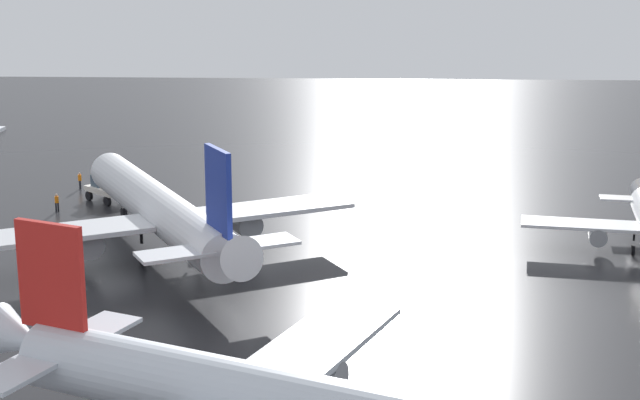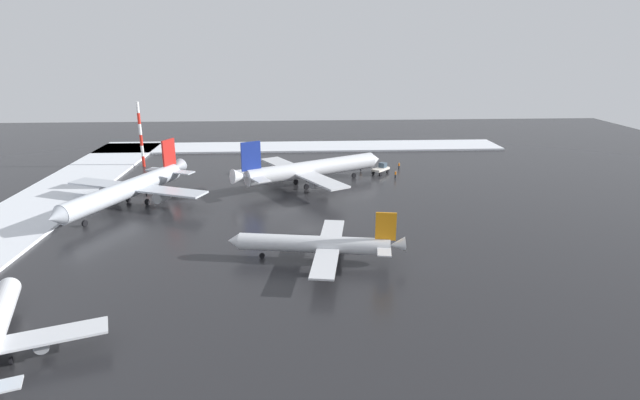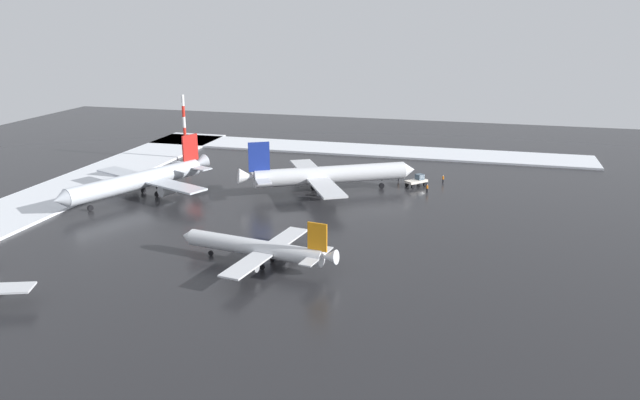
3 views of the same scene
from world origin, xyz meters
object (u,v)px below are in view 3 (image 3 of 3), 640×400
(airplane_foreground_jet, at_px, (327,175))
(antenna_mast, at_px, (184,128))
(ground_crew_beside_wing, at_px, (427,188))
(airplane_far_rear, at_px, (140,180))
(ground_crew_near_tug, at_px, (399,176))
(airplane_parked_portside, at_px, (258,248))
(pushback_tug, at_px, (417,180))
(ground_crew_by_nose_gear, at_px, (443,179))

(airplane_foreground_jet, relative_size, antenna_mast, 2.11)
(airplane_foreground_jet, bearing_deg, ground_crew_beside_wing, -14.89)
(airplane_far_rear, relative_size, ground_crew_near_tug, 19.59)
(airplane_foreground_jet, xyz_separation_m, airplane_parked_portside, (38.91, -0.25, -1.12))
(airplane_far_rear, height_order, pushback_tug, airplane_far_rear)
(ground_crew_near_tug, bearing_deg, airplane_foreground_jet, -165.57)
(airplane_parked_portside, relative_size, ground_crew_beside_wing, 14.75)
(pushback_tug, relative_size, ground_crew_beside_wing, 2.86)
(ground_crew_beside_wing, bearing_deg, antenna_mast, 83.87)
(airplane_parked_portside, distance_m, airplane_far_rear, 42.88)
(airplane_far_rear, height_order, ground_crew_near_tug, airplane_far_rear)
(airplane_parked_portside, distance_m, ground_crew_beside_wing, 48.05)
(ground_crew_near_tug, height_order, antenna_mast, antenna_mast)
(ground_crew_by_nose_gear, bearing_deg, pushback_tug, 95.47)
(pushback_tug, height_order, ground_crew_by_nose_gear, pushback_tug)
(airplane_far_rear, bearing_deg, airplane_foreground_jet, 133.24)
(pushback_tug, height_order, ground_crew_beside_wing, pushback_tug)
(airplane_parked_portside, relative_size, antenna_mast, 1.59)
(ground_crew_near_tug, distance_m, ground_crew_by_nose_gear, 9.39)
(ground_crew_beside_wing, xyz_separation_m, ground_crew_near_tug, (-7.71, -6.83, 0.00))
(ground_crew_by_nose_gear, xyz_separation_m, antenna_mast, (-6.26, -62.64, 6.98))
(ground_crew_beside_wing, height_order, ground_crew_near_tug, same)
(ground_crew_beside_wing, relative_size, ground_crew_near_tug, 1.00)
(airplane_foreground_jet, height_order, airplane_parked_portside, airplane_foreground_jet)
(airplane_far_rear, distance_m, antenna_mast, 33.01)
(pushback_tug, bearing_deg, ground_crew_beside_wing, -107.55)
(airplane_foreground_jet, distance_m, ground_crew_near_tug, 18.08)
(antenna_mast, bearing_deg, ground_crew_beside_wing, 76.41)
(airplane_parked_portside, xyz_separation_m, antenna_mast, (-58.28, -40.28, 5.47))
(pushback_tug, height_order, ground_crew_near_tug, pushback_tug)
(pushback_tug, bearing_deg, airplane_parked_portside, -157.59)
(ground_crew_by_nose_gear, bearing_deg, ground_crew_beside_wing, 130.14)
(airplane_foreground_jet, relative_size, ground_crew_by_nose_gear, 19.62)
(airplane_far_rear, relative_size, ground_crew_by_nose_gear, 19.59)
(airplane_foreground_jet, xyz_separation_m, pushback_tug, (-9.13, 17.07, -2.32))
(pushback_tug, xyz_separation_m, antenna_mast, (-10.24, -57.59, 6.67))
(pushback_tug, distance_m, ground_crew_by_nose_gear, 6.43)
(airplane_foreground_jet, height_order, antenna_mast, antenna_mast)
(airplane_far_rear, bearing_deg, ground_crew_beside_wing, 130.92)
(ground_crew_near_tug, bearing_deg, antenna_mast, 142.55)
(airplane_far_rear, relative_size, pushback_tug, 6.86)
(airplane_far_rear, distance_m, ground_crew_by_nose_gear, 61.98)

